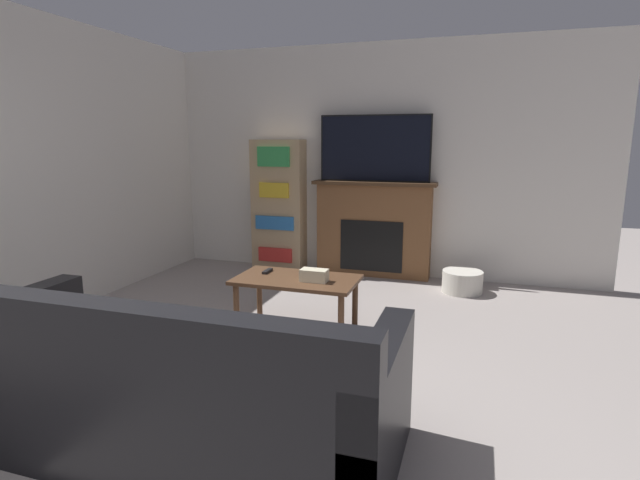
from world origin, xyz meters
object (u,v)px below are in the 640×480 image
Objects in this scene: couch at (169,392)px; fireplace at (373,229)px; bookshelf at (279,205)px; coffee_table at (297,285)px; tv at (375,148)px; storage_basket at (462,282)px.

fireplace is at bearing 85.14° from couch.
coffee_table is at bearing -63.76° from bookshelf.
couch is 1.48× the size of bookshelf.
fireplace is 0.94m from tv.
tv reaches higher than coffee_table.
fireplace is 0.61× the size of couch.
storage_basket is at bearing -9.12° from bookshelf.
tv reaches higher than storage_basket.
couch reaches higher than storage_basket.
bookshelf is (-1.20, -0.00, -0.70)m from tv.
fireplace is 1.22m from bookshelf.
storage_basket is (1.37, 3.31, -0.19)m from couch.
coffee_table is (0.08, 1.71, 0.11)m from couch.
coffee_table is 2.08m from storage_basket.
couch is at bearing -112.52° from storage_basket.
couch is 2.34× the size of coffee_table.
tv is 1.26× the size of coffee_table.
bookshelf reaches higher than storage_basket.
couch is at bearing -76.42° from bookshelf.
couch is at bearing -94.88° from tv.
bookshelf is 2.39m from storage_basket.
coffee_table is (-0.24, -1.96, -1.10)m from tv.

